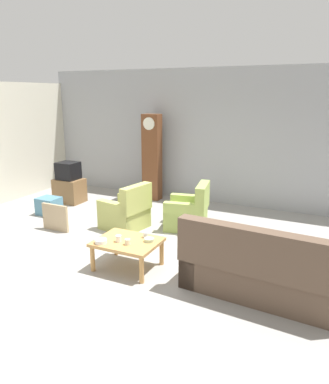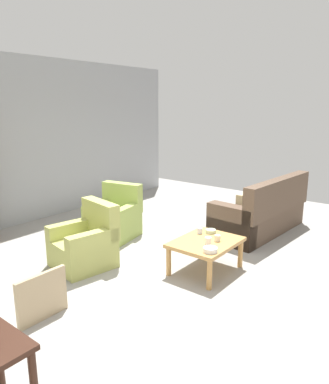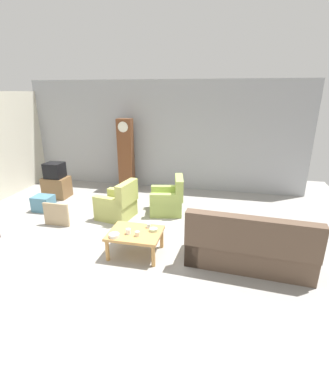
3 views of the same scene
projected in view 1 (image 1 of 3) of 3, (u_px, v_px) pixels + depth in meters
name	position (u px, v px, depth m)	size (l,w,h in m)	color
ground_plane	(122.00, 252.00, 6.21)	(10.40, 10.40, 0.00)	#999691
garage_door_wall	(199.00, 136.00, 8.92)	(8.40, 0.16, 3.20)	#9EA0A5
couch_floral	(262.00, 272.00, 4.79)	(2.16, 1.03, 1.04)	brown
armchair_olive_near	(126.00, 214.00, 7.24)	(0.91, 0.89, 0.92)	tan
armchair_olive_far	(189.00, 213.00, 7.26)	(0.92, 0.90, 0.92)	#A1B858
coffee_table_wood	(127.00, 244.00, 5.57)	(0.96, 0.76, 0.45)	tan
grandfather_clock	(152.00, 157.00, 9.07)	(0.44, 0.30, 2.13)	brown
tv_stand_cabinet	(70.00, 191.00, 9.01)	(0.68, 0.52, 0.58)	brown
tv_crt	(68.00, 171.00, 8.88)	(0.48, 0.44, 0.42)	black
framed_picture_leaning	(55.00, 218.00, 7.13)	(0.60, 0.05, 0.53)	tan
storage_box_blue	(49.00, 206.00, 8.11)	(0.47, 0.40, 0.38)	teal
cup_white_porcelain	(119.00, 239.00, 5.50)	(0.09, 0.09, 0.10)	white
cup_blue_rimmed	(146.00, 235.00, 5.66)	(0.08, 0.08, 0.09)	silver
cup_cream_tall	(128.00, 242.00, 5.39)	(0.08, 0.08, 0.09)	beige
bowl_white_stacked	(101.00, 241.00, 5.45)	(0.18, 0.18, 0.06)	white
bowl_shallow_green	(149.00, 240.00, 5.51)	(0.15, 0.15, 0.05)	#B2C69E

